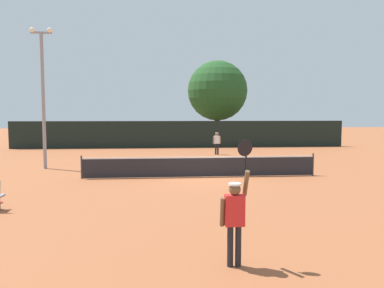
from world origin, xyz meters
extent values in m
plane|color=#9E5633|center=(0.00, 0.00, 0.00)|extent=(120.00, 120.00, 0.00)
cube|color=#232328|center=(0.00, 0.00, 0.48)|extent=(10.96, 0.03, 0.91)
cube|color=white|center=(0.00, 0.00, 0.93)|extent=(10.96, 0.04, 0.06)
cylinder|color=#333338|center=(-5.48, 0.00, 0.54)|extent=(0.08, 0.08, 1.07)
cylinder|color=#333338|center=(5.48, 0.00, 0.54)|extent=(0.08, 0.08, 1.07)
cube|color=black|center=(0.00, 15.30, 1.16)|extent=(29.06, 0.12, 2.33)
cube|color=red|center=(-0.47, -10.41, 1.12)|extent=(0.38, 0.22, 0.61)
sphere|color=brown|center=(-0.47, -10.41, 1.54)|extent=(0.23, 0.23, 0.23)
cylinder|color=white|center=(-0.47, -10.41, 1.64)|extent=(0.24, 0.24, 0.04)
cylinder|color=black|center=(-0.55, -10.41, 0.41)|extent=(0.12, 0.12, 0.82)
cylinder|color=black|center=(-0.39, -10.41, 0.41)|extent=(0.12, 0.12, 0.82)
cylinder|color=brown|center=(-0.71, -10.41, 1.09)|extent=(0.09, 0.17, 0.58)
cylinder|color=brown|center=(-0.23, -10.33, 1.63)|extent=(0.09, 0.32, 0.56)
cylinder|color=black|center=(-0.23, -10.27, 2.03)|extent=(0.04, 0.11, 0.28)
ellipsoid|color=black|center=(-0.23, -10.21, 2.32)|extent=(0.30, 0.13, 0.36)
cube|color=white|center=(2.25, 9.52, 1.08)|extent=(0.38, 0.22, 0.58)
sphere|color=#8C6647|center=(2.25, 9.52, 1.48)|extent=(0.22, 0.22, 0.22)
cylinder|color=white|center=(2.25, 9.52, 1.58)|extent=(0.23, 0.23, 0.04)
cylinder|color=black|center=(2.17, 9.52, 0.40)|extent=(0.12, 0.12, 0.79)
cylinder|color=black|center=(2.33, 9.52, 0.40)|extent=(0.12, 0.12, 0.79)
cylinder|color=#8C6647|center=(2.01, 9.52, 1.05)|extent=(0.09, 0.17, 0.56)
cylinder|color=#8C6647|center=(2.49, 9.52, 1.05)|extent=(0.09, 0.16, 0.56)
sphere|color=#CCE033|center=(-0.24, 3.14, 0.03)|extent=(0.07, 0.07, 0.07)
cylinder|color=gray|center=(-8.11, 3.45, 3.60)|extent=(0.18, 0.18, 7.20)
cube|color=gray|center=(-8.11, 3.45, 7.25)|extent=(1.10, 0.10, 0.10)
sphere|color=#F2EDCC|center=(-8.56, 3.45, 7.38)|extent=(0.28, 0.28, 0.28)
sphere|color=#F2EDCC|center=(-7.66, 3.45, 7.38)|extent=(0.28, 0.28, 0.28)
cylinder|color=brown|center=(3.99, 20.66, 1.50)|extent=(0.56, 0.56, 3.01)
sphere|color=#235123|center=(3.99, 20.66, 5.27)|extent=(6.04, 6.04, 6.04)
cube|color=#B7B7BC|center=(2.36, 21.88, 0.60)|extent=(1.91, 4.20, 0.90)
cube|color=#2D333D|center=(2.36, 21.58, 1.37)|extent=(1.71, 2.20, 0.64)
cylinder|color=black|center=(1.51, 23.28, 0.30)|extent=(0.22, 0.60, 0.60)
cylinder|color=black|center=(3.21, 23.28, 0.30)|extent=(0.22, 0.60, 0.60)
cylinder|color=black|center=(1.51, 20.48, 0.30)|extent=(0.22, 0.60, 0.60)
cylinder|color=black|center=(3.21, 20.48, 0.30)|extent=(0.22, 0.60, 0.60)
camera|label=1|loc=(-1.92, -17.51, 3.01)|focal=35.30mm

